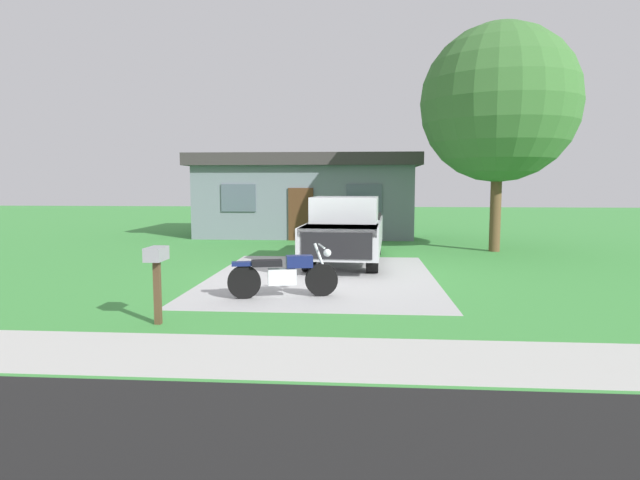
{
  "coord_description": "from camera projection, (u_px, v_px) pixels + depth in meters",
  "views": [
    {
      "loc": [
        0.93,
        -12.8,
        2.27
      ],
      "look_at": [
        -0.05,
        0.11,
        0.9
      ],
      "focal_mm": 29.98,
      "sensor_mm": 36.0,
      "label": 1
    }
  ],
  "objects": [
    {
      "name": "motorcycle",
      "position": [
        284.0,
        274.0,
        10.66
      ],
      "size": [
        2.18,
        0.86,
        1.09
      ],
      "color": "black",
      "rests_on": "ground"
    },
    {
      "name": "pickup_truck",
      "position": [
        346.0,
        229.0,
        15.48
      ],
      "size": [
        2.31,
        5.72,
        1.9
      ],
      "color": "black",
      "rests_on": "ground"
    },
    {
      "name": "neighbor_house",
      "position": [
        307.0,
        194.0,
        23.74
      ],
      "size": [
        9.6,
        5.6,
        3.5
      ],
      "color": "slate",
      "rests_on": "ground"
    },
    {
      "name": "mailbox",
      "position": [
        157.0,
        264.0,
        8.56
      ],
      "size": [
        0.26,
        0.48,
        1.26
      ],
      "color": "#4C3823",
      "rests_on": "ground"
    },
    {
      "name": "driveway_pad",
      "position": [
        322.0,
        277.0,
        13.0
      ],
      "size": [
        5.43,
        7.29,
        0.01
      ],
      "primitive_type": "cube",
      "color": "#A9A9A9",
      "rests_on": "ground"
    },
    {
      "name": "ground_plane",
      "position": [
        322.0,
        277.0,
        13.0
      ],
      "size": [
        80.0,
        80.0,
        0.0
      ],
      "primitive_type": "plane",
      "color": "#3D8D3E"
    },
    {
      "name": "shade_tree",
      "position": [
        499.0,
        104.0,
        17.5
      ],
      "size": [
        5.14,
        5.14,
        7.45
      ],
      "color": "brown",
      "rests_on": "ground"
    },
    {
      "name": "sidewalk_strip",
      "position": [
        289.0,
        356.0,
        7.05
      ],
      "size": [
        36.0,
        1.8,
        0.01
      ],
      "primitive_type": "cube",
      "color": "#B1B1AC",
      "rests_on": "ground"
    }
  ]
}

